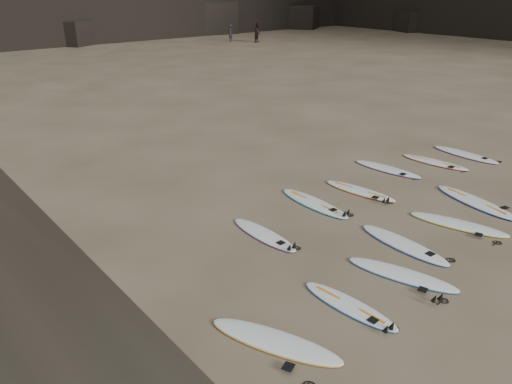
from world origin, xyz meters
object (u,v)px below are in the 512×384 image
Objects in this scene: surfboard_2 at (404,244)px; surfboard_9 at (435,162)px; surfboard_4 at (476,202)px; person_a at (230,33)px; person_b at (258,33)px; surfboard_11 at (275,341)px; surfboard_1 at (402,274)px; surfboard_7 at (360,191)px; surfboard_0 at (349,305)px; surfboard_8 at (387,169)px; surfboard_10 at (465,154)px; surfboard_5 at (264,234)px; surfboard_3 at (458,224)px; surfboard_6 at (314,203)px.

surfboard_2 is 1.05× the size of surfboard_9.
surfboard_9 is at bearing 63.68° from surfboard_4.
person_b is at bearing 83.24° from person_a.
surfboard_9 is 1.44× the size of person_a.
surfboard_9 is at bearing -5.04° from surfboard_11.
surfboard_7 is at bearing 33.54° from surfboard_1.
surfboard_8 is at bearing 27.80° from surfboard_0.
surfboard_4 reaches higher than surfboard_11.
surfboard_10 is 38.31m from person_a.
surfboard_7 is 4.09m from surfboard_9.
surfboard_11 is at bearing -168.72° from surfboard_9.
surfboard_5 is 9.81m from surfboard_10.
surfboard_10 reaches higher than surfboard_2.
person_a reaches higher than surfboard_7.
surfboard_5 is 4.11m from surfboard_7.
surfboard_9 is (8.19, 0.31, 0.00)m from surfboard_5.
surfboard_7 is 40.72m from person_a.
surfboard_3 is at bearing -19.97° from surfboard_11.
surfboard_6 reaches higher than surfboard_0.
surfboard_11 reaches higher than surfboard_7.
person_b is at bearing 27.44° from surfboard_11.
surfboard_7 is at bearing -6.39° from surfboard_6.
surfboard_4 reaches higher than surfboard_10.
person_a is at bearing 54.24° from surfboard_5.
surfboard_0 is at bearing -150.25° from surfboard_7.
surfboard_9 is (2.14, 2.69, -0.01)m from surfboard_4.
surfboard_0 is at bearing 14.12° from person_a.
surfboard_0 is 6.74m from surfboard_4.
surfboard_10 is (3.48, -0.89, 0.00)m from surfboard_8.
surfboard_10 is (7.45, -0.48, -0.00)m from surfboard_6.
surfboard_4 reaches higher than surfboard_7.
surfboard_7 is (1.74, -0.24, -0.00)m from surfboard_6.
surfboard_8 reaches higher than surfboard_0.
person_b reaches higher than surfboard_0.
surfboard_10 reaches higher than surfboard_7.
surfboard_4 reaches higher than surfboard_0.
surfboard_9 is at bearing -0.83° from surfboard_6.
surfboard_5 is at bearing -165.38° from surfboard_6.
surfboard_6 is at bearing 14.66° from surfboard_11.
surfboard_4 is 3.44m from surfboard_9.
surfboard_7 is at bearing 138.09° from surfboard_4.
person_a is at bearing 44.28° from surfboard_3.
surfboard_11 is 46.40m from person_b.
surfboard_9 is at bearing -25.93° from surfboard_8.
surfboard_5 is 0.93× the size of surfboard_8.
surfboard_11 reaches higher than surfboard_8.
surfboard_8 is at bearing -141.93° from person_b.
surfboard_4 is at bearing -62.21° from surfboard_7.
surfboard_2 is 5.34m from surfboard_8.
surfboard_1 is 1.30× the size of person_b.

